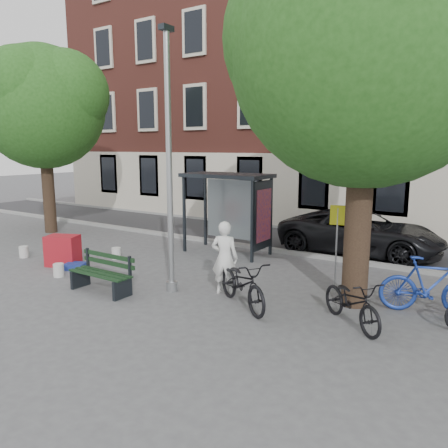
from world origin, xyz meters
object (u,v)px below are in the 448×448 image
at_px(bike_c, 352,302).
at_px(notice_sign, 337,228).
at_px(car_dark, 360,232).
at_px(painter, 225,258).
at_px(bus_shelter, 239,196).
at_px(lamppost, 169,177).
at_px(bike_b, 430,285).
at_px(bench, 102,275).
at_px(red_stand, 63,251).
at_px(bike_a, 242,283).

xyz_separation_m(bike_c, notice_sign, (-1.02, 1.96, 1.06)).
height_order(bike_c, car_dark, car_dark).
relative_size(painter, bike_c, 0.95).
xyz_separation_m(car_dark, notice_sign, (0.58, -4.03, 0.83)).
bearing_deg(bus_shelter, lamppost, -81.57).
bearing_deg(bike_b, notice_sign, 60.64).
height_order(painter, bike_c, painter).
xyz_separation_m(painter, bike_b, (4.27, 1.36, -0.27)).
xyz_separation_m(bus_shelter, notice_sign, (3.89, -1.82, -0.36)).
relative_size(bench, red_stand, 1.95).
distance_m(bus_shelter, painter, 4.15).
bearing_deg(bike_a, bench, 138.88).
distance_m(car_dark, notice_sign, 4.16).
xyz_separation_m(bike_b, bike_c, (-1.16, -1.55, -0.12)).
distance_m(painter, red_stand, 5.43).
relative_size(bench, bike_c, 0.94).
height_order(painter, bike_a, painter).
relative_size(bus_shelter, bike_a, 1.38).
height_order(lamppost, bike_a, lamppost).
relative_size(bike_a, bike_c, 1.11).
xyz_separation_m(car_dark, red_stand, (-6.90, -6.29, -0.27)).
bearing_deg(red_stand, lamppost, -0.29).
distance_m(painter, notice_sign, 2.81).
relative_size(bike_b, red_stand, 2.26).
distance_m(red_stand, notice_sign, 7.89).
height_order(bike_a, notice_sign, notice_sign).
relative_size(bus_shelter, painter, 1.61).
relative_size(lamppost, notice_sign, 2.92).
relative_size(car_dark, red_stand, 5.75).
distance_m(bike_c, car_dark, 6.20).
xyz_separation_m(red_stand, notice_sign, (7.48, 2.26, 1.10)).
bearing_deg(notice_sign, painter, -152.65).
bearing_deg(bike_a, bike_b, -29.08).
height_order(bike_a, car_dark, car_dark).
distance_m(bench, bike_c, 5.82).
distance_m(bike_a, car_dark, 6.35).
height_order(bus_shelter, car_dark, bus_shelter).
distance_m(bench, red_stand, 2.99).
distance_m(lamppost, bike_b, 6.18).
bearing_deg(bus_shelter, bike_c, -37.56).
bearing_deg(bike_a, bus_shelter, 65.16).
bearing_deg(lamppost, bike_c, 4.33).
relative_size(bench, bike_a, 0.85).
bearing_deg(red_stand, painter, 5.28).
bearing_deg(car_dark, bike_a, 171.45).
distance_m(painter, bike_c, 3.14).
relative_size(bench, car_dark, 0.34).
relative_size(car_dark, notice_sign, 2.47).
bearing_deg(bench, lamppost, 35.72).
height_order(bike_b, red_stand, bike_b).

